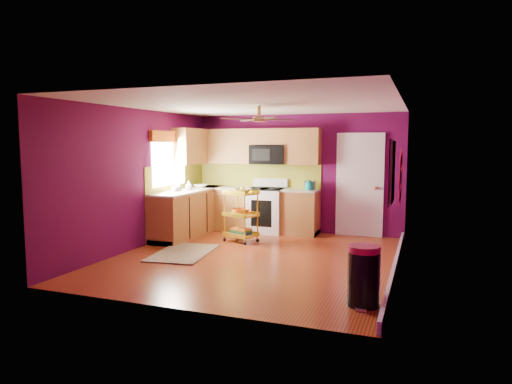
% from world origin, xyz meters
% --- Properties ---
extents(ground, '(5.00, 5.00, 0.00)m').
position_xyz_m(ground, '(0.00, 0.00, 0.00)').
color(ground, maroon).
rests_on(ground, ground).
extents(room_envelope, '(4.54, 5.04, 2.52)m').
position_xyz_m(room_envelope, '(0.03, 0.00, 1.63)').
color(room_envelope, '#52093C').
rests_on(room_envelope, ground).
extents(lower_cabinets, '(2.81, 2.31, 0.94)m').
position_xyz_m(lower_cabinets, '(-1.35, 1.82, 0.43)').
color(lower_cabinets, brown).
rests_on(lower_cabinets, ground).
extents(electric_range, '(0.76, 0.66, 1.13)m').
position_xyz_m(electric_range, '(-0.55, 2.17, 0.48)').
color(electric_range, white).
rests_on(electric_range, ground).
extents(upper_cabinetry, '(2.80, 2.30, 1.26)m').
position_xyz_m(upper_cabinetry, '(-1.24, 2.17, 1.80)').
color(upper_cabinetry, brown).
rests_on(upper_cabinetry, ground).
extents(left_window, '(0.08, 1.35, 1.08)m').
position_xyz_m(left_window, '(-2.22, 1.05, 1.74)').
color(left_window, white).
rests_on(left_window, ground).
extents(panel_door, '(0.95, 0.11, 2.15)m').
position_xyz_m(panel_door, '(1.35, 2.47, 1.02)').
color(panel_door, white).
rests_on(panel_door, ground).
extents(right_wall_art, '(0.04, 2.74, 1.04)m').
position_xyz_m(right_wall_art, '(2.23, -0.34, 1.44)').
color(right_wall_art, black).
rests_on(right_wall_art, ground).
extents(ceiling_fan, '(1.01, 1.01, 0.26)m').
position_xyz_m(ceiling_fan, '(0.00, 0.20, 2.29)').
color(ceiling_fan, '#BF8C3F').
rests_on(ceiling_fan, ground).
extents(shag_rug, '(1.06, 1.53, 0.02)m').
position_xyz_m(shag_rug, '(-1.26, -0.14, 0.01)').
color(shag_rug, '#301D10').
rests_on(shag_rug, ground).
extents(rolling_cart, '(0.70, 0.61, 1.07)m').
position_xyz_m(rolling_cart, '(-0.69, 1.11, 0.55)').
color(rolling_cart, yellow).
rests_on(rolling_cart, ground).
extents(trash_can, '(0.40, 0.42, 0.71)m').
position_xyz_m(trash_can, '(1.96, -1.65, 0.35)').
color(trash_can, black).
rests_on(trash_can, ground).
extents(teal_kettle, '(0.18, 0.18, 0.21)m').
position_xyz_m(teal_kettle, '(0.38, 2.16, 1.02)').
color(teal_kettle, '#128A7C').
rests_on(teal_kettle, lower_cabinets).
extents(toaster, '(0.22, 0.15, 0.18)m').
position_xyz_m(toaster, '(0.36, 2.27, 1.03)').
color(toaster, beige).
rests_on(toaster, lower_cabinets).
extents(soap_bottle_a, '(0.08, 0.09, 0.19)m').
position_xyz_m(soap_bottle_a, '(-2.02, 1.04, 1.03)').
color(soap_bottle_a, '#EA3F72').
rests_on(soap_bottle_a, lower_cabinets).
extents(soap_bottle_b, '(0.15, 0.15, 0.19)m').
position_xyz_m(soap_bottle_b, '(-1.95, 1.35, 1.03)').
color(soap_bottle_b, white).
rests_on(soap_bottle_b, lower_cabinets).
extents(counter_dish, '(0.28, 0.28, 0.07)m').
position_xyz_m(counter_dish, '(-1.94, 1.85, 0.97)').
color(counter_dish, white).
rests_on(counter_dish, lower_cabinets).
extents(counter_cup, '(0.13, 0.13, 0.11)m').
position_xyz_m(counter_cup, '(-2.05, 0.94, 0.99)').
color(counter_cup, white).
rests_on(counter_cup, lower_cabinets).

